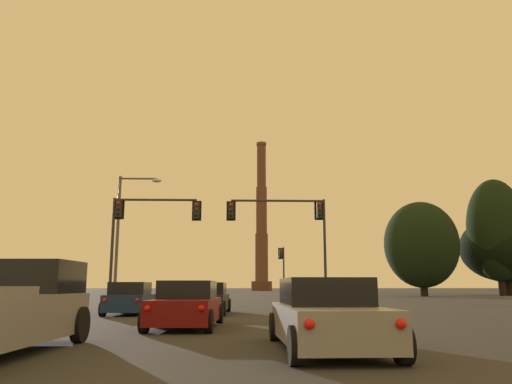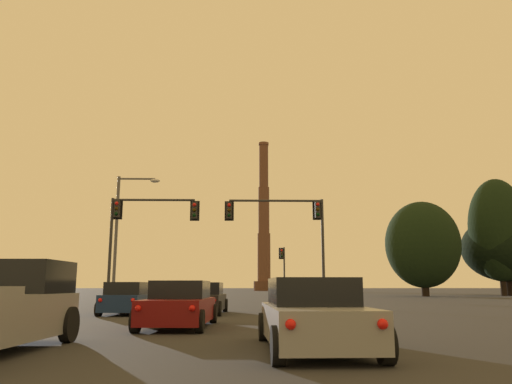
% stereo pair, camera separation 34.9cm
% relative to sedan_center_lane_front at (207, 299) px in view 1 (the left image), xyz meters
% --- Properties ---
extents(sedan_center_lane_front, '(2.15, 4.76, 1.43)m').
position_rel_sedan_center_lane_front_xyz_m(sedan_center_lane_front, '(0.00, 0.00, 0.00)').
color(sedan_center_lane_front, black).
rests_on(sedan_center_lane_front, ground_plane).
extents(hatchback_left_lane_front, '(1.95, 4.12, 1.44)m').
position_rel_sedan_center_lane_front_xyz_m(hatchback_left_lane_front, '(-3.40, -0.47, -0.00)').
color(hatchback_left_lane_front, navy).
rests_on(hatchback_left_lane_front, ground_plane).
extents(sedan_right_lane_third, '(2.08, 4.74, 1.43)m').
position_rel_sedan_center_lane_front_xyz_m(sedan_right_lane_third, '(3.26, -13.44, 0.00)').
color(sedan_right_lane_third, gray).
rests_on(sedan_right_lane_third, ground_plane).
extents(sedan_center_lane_second, '(2.15, 4.76, 1.43)m').
position_rel_sedan_center_lane_front_xyz_m(sedan_center_lane_second, '(-0.13, -7.74, 0.00)').
color(sedan_center_lane_second, maroon).
rests_on(sedan_center_lane_second, ground_plane).
extents(traffic_light_overhead_right, '(6.36, 0.50, 6.68)m').
position_rel_sedan_center_lane_front_xyz_m(traffic_light_overhead_right, '(4.80, 7.34, 4.46)').
color(traffic_light_overhead_right, '#2D2D30').
rests_on(traffic_light_overhead_right, ground_plane).
extents(traffic_light_overhead_left, '(5.52, 0.50, 6.58)m').
position_rel_sedan_center_lane_front_xyz_m(traffic_light_overhead_left, '(-4.49, 6.67, 4.36)').
color(traffic_light_overhead_left, '#2D2D30').
rests_on(traffic_light_overhead_left, ground_plane).
extents(traffic_light_far_right, '(0.78, 0.50, 5.49)m').
position_rel_sedan_center_lane_front_xyz_m(traffic_light_far_right, '(6.20, 31.58, 2.94)').
color(traffic_light_far_right, '#2D2D30').
rests_on(traffic_light_far_right, ground_plane).
extents(street_lamp, '(2.82, 0.36, 8.43)m').
position_rel_sedan_center_lane_front_xyz_m(street_lamp, '(-6.05, 8.88, 4.48)').
color(street_lamp, '#56565B').
rests_on(street_lamp, ground_plane).
extents(smokestack, '(5.53, 5.53, 40.76)m').
position_rel_sedan_center_lane_front_xyz_m(smokestack, '(7.32, 110.95, 15.35)').
color(smokestack, '#523427').
rests_on(smokestack, ground_plane).
extents(treeline_far_right, '(7.59, 6.83, 15.40)m').
position_rel_sedan_center_lane_front_xyz_m(treeline_far_right, '(35.49, 41.01, 7.92)').
color(treeline_far_right, black).
rests_on(treeline_far_right, ground_plane).
extents(treeline_center_right, '(11.90, 10.71, 10.74)m').
position_rel_sedan_center_lane_front_xyz_m(treeline_center_right, '(37.25, 42.53, 5.59)').
color(treeline_center_right, black).
rests_on(treeline_center_right, ground_plane).
extents(treeline_center_left, '(9.23, 8.30, 11.77)m').
position_rel_sedan_center_lane_front_xyz_m(treeline_center_left, '(24.26, 38.20, 5.71)').
color(treeline_center_left, black).
rests_on(treeline_center_left, ground_plane).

